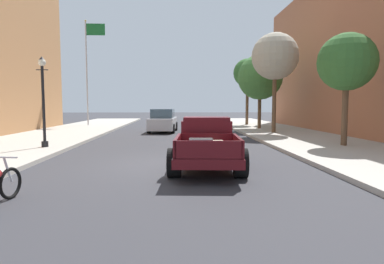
# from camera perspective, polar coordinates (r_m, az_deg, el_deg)

# --- Properties ---
(ground_plane) EXTENTS (140.00, 140.00, 0.00)m
(ground_plane) POSITION_cam_1_polar(r_m,az_deg,el_deg) (11.00, -3.37, -5.55)
(ground_plane) COLOR #333338
(sidewalk_right) EXTENTS (5.50, 64.00, 0.15)m
(sidewalk_right) POSITION_cam_1_polar(r_m,az_deg,el_deg) (13.10, 30.33, -4.20)
(sidewalk_right) COLOR #ADA89E
(sidewalk_right) RESTS_ON ground
(hotrod_truck_maroon) EXTENTS (2.42, 5.03, 1.58)m
(hotrod_truck_maroon) POSITION_cam_1_polar(r_m,az_deg,el_deg) (10.45, 2.51, -1.92)
(hotrod_truck_maroon) COLOR #510F14
(hotrod_truck_maroon) RESTS_ON ground
(car_background_silver) EXTENTS (2.11, 4.42, 1.65)m
(car_background_silver) POSITION_cam_1_polar(r_m,az_deg,el_deg) (23.64, -5.07, 1.87)
(car_background_silver) COLOR #B7B7BC
(car_background_silver) RESTS_ON ground
(street_lamp_near) EXTENTS (0.50, 0.32, 3.85)m
(street_lamp_near) POSITION_cam_1_polar(r_m,az_deg,el_deg) (15.41, -24.49, 5.91)
(street_lamp_near) COLOR black
(street_lamp_near) RESTS_ON sidewalk_left
(flagpole) EXTENTS (1.74, 0.16, 9.16)m
(flagpole) POSITION_cam_1_polar(r_m,az_deg,el_deg) (30.79, -17.46, 11.69)
(flagpole) COLOR #B2B2B7
(flagpole) RESTS_ON sidewalk_left
(street_tree_nearest) EXTENTS (2.53, 2.53, 4.96)m
(street_tree_nearest) POSITION_cam_1_polar(r_m,az_deg,el_deg) (16.24, 25.34, 10.88)
(street_tree_nearest) COLOR brown
(street_tree_nearest) RESTS_ON sidewalk_right
(street_tree_second) EXTENTS (3.00, 3.00, 6.40)m
(street_tree_second) POSITION_cam_1_polar(r_m,az_deg,el_deg) (22.19, 14.26, 12.58)
(street_tree_second) COLOR brown
(street_tree_second) RESTS_ON sidewalk_right
(street_tree_third) EXTENTS (3.39, 3.39, 5.57)m
(street_tree_third) POSITION_cam_1_polar(r_m,az_deg,el_deg) (25.61, 11.75, 9.29)
(street_tree_third) COLOR brown
(street_tree_third) RESTS_ON sidewalk_right
(street_tree_farthest) EXTENTS (2.54, 2.54, 5.93)m
(street_tree_farthest) POSITION_cam_1_polar(r_m,az_deg,el_deg) (30.29, 9.64, 10.04)
(street_tree_farthest) COLOR brown
(street_tree_farthest) RESTS_ON sidewalk_right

